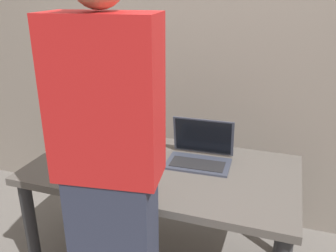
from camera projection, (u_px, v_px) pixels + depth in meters
desk at (163, 182)px, 2.06m from camera, size 1.49×0.79×0.70m
laptop at (200, 152)px, 2.08m from camera, size 0.37×0.28×0.24m
beer_bottle_dark at (155, 134)px, 2.20m from camera, size 0.07×0.07×0.29m
beer_bottle_brown at (138, 127)px, 2.25m from camera, size 0.07×0.07×0.31m
beer_bottle_amber at (131, 138)px, 2.13m from camera, size 0.07×0.07×0.30m
person_figure at (111, 183)px, 1.45m from camera, size 0.43×0.31×1.79m
coffee_mug at (143, 183)px, 1.78m from camera, size 0.10×0.07×0.08m
back_wall at (199, 41)px, 2.47m from camera, size 6.00×0.10×2.60m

